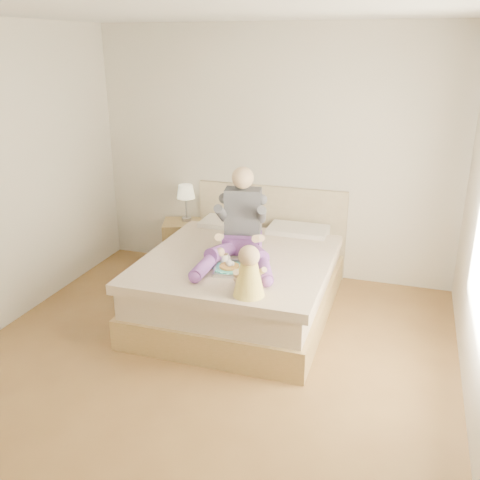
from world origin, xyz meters
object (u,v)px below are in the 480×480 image
(nightstand, at_px, (184,244))
(baby, at_px, (249,275))
(adult, at_px, (241,231))
(bed, at_px, (244,278))
(tray, at_px, (240,267))

(nightstand, relative_size, baby, 1.32)
(adult, bearing_deg, bed, 82.92)
(bed, height_order, adult, adult)
(bed, height_order, nightstand, bed)
(bed, bearing_deg, nightstand, 141.48)
(tray, relative_size, baby, 1.25)
(bed, relative_size, baby, 5.21)
(baby, bearing_deg, bed, 78.90)
(nightstand, bearing_deg, baby, -71.25)
(bed, bearing_deg, tray, -77.31)
(nightstand, xyz_separation_m, baby, (1.33, -1.72, 0.51))
(adult, bearing_deg, nightstand, 126.22)
(adult, height_order, tray, adult)
(nightstand, relative_size, tray, 1.06)
(bed, xyz_separation_m, baby, (0.33, -0.93, 0.46))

